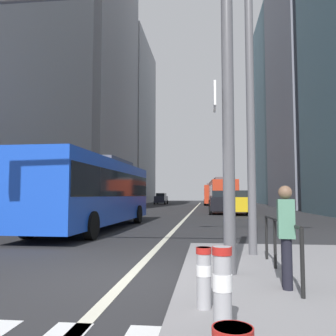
# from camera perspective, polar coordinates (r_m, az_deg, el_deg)

# --- Properties ---
(ground_plane) EXTENTS (160.00, 160.00, 0.00)m
(ground_plane) POSITION_cam_1_polar(r_m,az_deg,el_deg) (26.82, 3.11, -7.72)
(ground_plane) COLOR #28282B
(lane_centre_line) EXTENTS (0.20, 80.00, 0.01)m
(lane_centre_line) POSITION_cam_1_polar(r_m,az_deg,el_deg) (36.79, 3.99, -6.80)
(lane_centre_line) COLOR beige
(lane_centre_line) RESTS_ON ground
(office_tower_left_mid) EXTENTS (10.83, 21.68, 50.67)m
(office_tower_left_mid) POSITION_cam_1_polar(r_m,az_deg,el_deg) (58.03, -12.61, 19.91)
(office_tower_left_mid) COLOR #9E9EA3
(office_tower_left_mid) RESTS_ON ground
(office_tower_left_far) EXTENTS (10.46, 20.92, 33.95)m
(office_tower_left_far) POSITION_cam_1_polar(r_m,az_deg,el_deg) (77.03, -7.01, 7.19)
(office_tower_left_far) COLOR #9E9EA3
(office_tower_left_far) RESTS_ON ground
(office_tower_right_mid) EXTENTS (13.10, 16.87, 47.23)m
(office_tower_right_mid) POSITION_cam_1_polar(r_m,az_deg,el_deg) (53.46, 24.11, 20.37)
(office_tower_right_mid) COLOR slate
(office_tower_right_mid) RESTS_ON ground
(office_tower_right_far) EXTENTS (10.98, 24.72, 35.68)m
(office_tower_right_far) POSITION_cam_1_polar(r_m,az_deg,el_deg) (75.73, 18.15, 8.24)
(office_tower_right_far) COLOR slate
(office_tower_right_far) RESTS_ON ground
(city_bus_blue_oncoming) EXTENTS (2.91, 11.81, 3.40)m
(city_bus_blue_oncoming) POSITION_cam_1_polar(r_m,az_deg,el_deg) (16.90, -11.54, -3.36)
(city_bus_blue_oncoming) COLOR blue
(city_bus_blue_oncoming) RESTS_ON ground
(city_bus_red_receding) EXTENTS (2.93, 10.93, 3.40)m
(city_bus_red_receding) POSITION_cam_1_polar(r_m,az_deg,el_deg) (39.63, 8.61, -3.94)
(city_bus_red_receding) COLOR red
(city_bus_red_receding) RESTS_ON ground
(city_bus_red_distant) EXTENTS (2.75, 10.80, 3.40)m
(city_bus_red_distant) POSITION_cam_1_polar(r_m,az_deg,el_deg) (58.15, 7.12, -4.08)
(city_bus_red_distant) COLOR red
(city_bus_red_distant) RESTS_ON ground
(car_oncoming_mid) EXTENTS (2.12, 4.36, 1.94)m
(car_oncoming_mid) POSITION_cam_1_polar(r_m,az_deg,el_deg) (39.98, -5.88, -5.18)
(car_oncoming_mid) COLOR silver
(car_oncoming_mid) RESTS_ON ground
(car_receding_near) EXTENTS (2.09, 4.11, 1.94)m
(car_receding_near) POSITION_cam_1_polar(r_m,az_deg,el_deg) (30.22, 8.50, -5.42)
(car_receding_near) COLOR black
(car_receding_near) RESTS_ON ground
(car_receding_far) EXTENTS (2.08, 4.41, 1.94)m
(car_receding_far) POSITION_cam_1_polar(r_m,az_deg,el_deg) (29.38, 11.19, -5.42)
(car_receding_far) COLOR gold
(car_receding_far) RESTS_ON ground
(car_oncoming_far) EXTENTS (2.15, 4.54, 1.94)m
(car_oncoming_far) POSITION_cam_1_polar(r_m,az_deg,el_deg) (63.09, -1.10, -4.90)
(car_oncoming_far) COLOR #232838
(car_oncoming_far) RESTS_ON ground
(traffic_signal_gantry) EXTENTS (6.94, 0.65, 6.00)m
(traffic_signal_gantry) POSITION_cam_1_polar(r_m,az_deg,el_deg) (7.36, -9.94, 16.30)
(traffic_signal_gantry) COLOR #515156
(traffic_signal_gantry) RESTS_ON median_island
(street_lamp_post) EXTENTS (5.50, 0.32, 8.00)m
(street_lamp_post) POSITION_cam_1_polar(r_m,az_deg,el_deg) (9.62, 12.85, 18.49)
(street_lamp_post) COLOR #56565B
(street_lamp_post) RESTS_ON median_island
(bollard_left) EXTENTS (0.20, 0.20, 0.91)m
(bollard_left) POSITION_cam_1_polar(r_m,az_deg,el_deg) (3.71, 8.69, -18.49)
(bollard_left) COLOR #99999E
(bollard_left) RESTS_ON median_island
(bollard_right) EXTENTS (0.20, 0.20, 0.75)m
(bollard_right) POSITION_cam_1_polar(r_m,az_deg,el_deg) (4.70, 5.75, -16.49)
(bollard_right) COLOR #99999E
(bollard_right) RESTS_ON median_island
(pedestrian_railing) EXTENTS (0.06, 3.09, 0.98)m
(pedestrian_railing) POSITION_cam_1_polar(r_m,az_deg,el_deg) (6.86, 17.45, -10.25)
(pedestrian_railing) COLOR black
(pedestrian_railing) RESTS_ON median_island
(pedestrian_far) EXTENTS (0.29, 0.41, 1.56)m
(pedestrian_far) POSITION_cam_1_polar(r_m,az_deg,el_deg) (5.85, 18.34, -9.60)
(pedestrian_far) COLOR black
(pedestrian_far) RESTS_ON median_island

